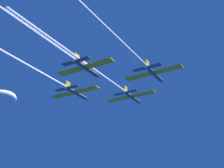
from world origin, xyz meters
The scene contains 4 objects.
jet_lead centered at (-0.09, -22.31, 0.92)m, with size 20.61×74.94×3.41m.
jet_left_wing centered at (-15.47, -40.81, -0.12)m, with size 20.61×78.56×3.41m.
jet_right_wing centered at (16.17, -34.39, 0.84)m, with size 20.61×67.66×3.41m.
jet_slot centered at (-0.09, -56.78, -0.30)m, with size 20.61×79.60×3.41m.
Camera 1 is at (52.54, -105.05, -46.30)m, focal length 50.54 mm.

